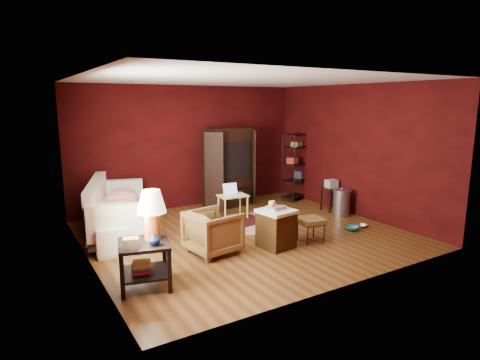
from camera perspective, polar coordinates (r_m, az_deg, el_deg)
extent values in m
cube|color=brown|center=(7.53, 0.79, -7.81)|extent=(5.50, 5.00, 0.02)
cube|color=white|center=(7.14, 0.85, 14.13)|extent=(5.50, 5.00, 0.02)
cube|color=#410909|center=(9.41, -7.28, 4.70)|extent=(5.50, 0.02, 2.80)
cube|color=#410909|center=(5.27, 15.34, -0.55)|extent=(5.50, 0.02, 2.80)
cube|color=#410909|center=(6.23, -21.32, 0.82)|extent=(0.02, 5.00, 2.80)
cube|color=#410909|center=(8.96, 16.04, 4.04)|extent=(0.02, 5.00, 2.80)
cube|color=white|center=(5.23, -19.25, 1.36)|extent=(0.02, 1.20, 1.40)
imported|color=white|center=(7.69, -17.28, -4.31)|extent=(0.93, 2.39, 0.91)
imported|color=black|center=(6.56, -3.84, -7.08)|extent=(0.80, 0.84, 0.77)
imported|color=silver|center=(8.28, 16.94, -5.72)|extent=(0.22, 0.10, 0.21)
imported|color=teal|center=(8.02, 15.71, -6.03)|extent=(0.26, 0.17, 0.25)
imported|color=#0C183D|center=(5.30, -12.09, -8.28)|extent=(0.20, 0.20, 0.15)
imported|color=#E1DC6E|center=(6.65, 4.55, -3.27)|extent=(0.12, 0.10, 0.11)
cube|color=black|center=(5.47, -13.54, -8.82)|extent=(0.79, 0.79, 0.04)
cube|color=black|center=(5.61, -13.36, -12.67)|extent=(0.73, 0.73, 0.03)
cube|color=black|center=(5.30, -16.42, -13.03)|extent=(0.07, 0.07, 0.60)
cube|color=black|center=(5.33, -9.99, -12.60)|extent=(0.07, 0.07, 0.60)
cube|color=black|center=(5.84, -16.50, -10.74)|extent=(0.07, 0.07, 0.60)
cube|color=black|center=(5.86, -10.71, -10.37)|extent=(0.07, 0.07, 0.60)
cylinder|color=#CB6025|center=(5.51, -12.36, -6.36)|extent=(0.26, 0.26, 0.37)
cone|color=#F2E5C6|center=(5.42, -12.50, -2.98)|extent=(0.47, 0.47, 0.30)
cube|color=olive|center=(5.28, -15.24, -8.63)|extent=(0.22, 0.17, 0.13)
cube|color=red|center=(5.59, -13.94, -12.25)|extent=(0.30, 0.35, 0.03)
cube|color=#317EC6|center=(5.58, -13.85, -11.88)|extent=(0.30, 0.35, 0.03)
cube|color=#DFC34A|center=(5.57, -13.75, -11.51)|extent=(0.30, 0.35, 0.03)
cube|color=white|center=(7.74, -16.76, -5.33)|extent=(1.45, 2.23, 0.44)
cube|color=white|center=(7.70, -19.72, -3.34)|extent=(0.80, 2.03, 0.87)
cube|color=white|center=(6.68, -17.31, -5.81)|extent=(0.89, 0.45, 0.60)
cube|color=white|center=(8.68, -16.51, -1.93)|extent=(0.89, 0.45, 0.60)
ellipsoid|color=red|center=(7.07, -16.71, -3.94)|extent=(0.71, 0.71, 0.30)
ellipsoid|color=red|center=(7.64, -16.51, -2.65)|extent=(0.79, 0.79, 0.35)
ellipsoid|color=white|center=(8.18, -16.32, -2.07)|extent=(0.65, 0.65, 0.28)
cube|color=#43290F|center=(6.84, 5.17, -7.10)|extent=(0.57, 0.57, 0.60)
cube|color=white|center=(6.74, 5.22, -4.45)|extent=(0.61, 0.61, 0.06)
cube|color=beige|center=(6.73, 5.22, -4.12)|extent=(0.32, 0.26, 0.02)
cube|color=#4E73B6|center=(6.73, 5.23, -3.92)|extent=(0.32, 0.28, 0.02)
cube|color=#D1614E|center=(6.72, 5.23, -3.72)|extent=(0.28, 0.22, 0.02)
cube|color=black|center=(6.80, 5.56, -3.35)|extent=(0.13, 0.18, 0.02)
cube|color=black|center=(7.16, 10.07, -5.67)|extent=(0.48, 0.48, 0.08)
cube|color=black|center=(7.18, 10.05, -6.07)|extent=(0.43, 0.43, 0.02)
cylinder|color=black|center=(7.01, 9.56, -7.87)|extent=(0.02, 0.02, 0.34)
cylinder|color=black|center=(7.18, 11.86, -7.49)|extent=(0.02, 0.02, 0.34)
cylinder|color=black|center=(7.28, 8.19, -7.11)|extent=(0.02, 0.02, 0.34)
cylinder|color=black|center=(7.44, 10.43, -6.76)|extent=(0.02, 0.02, 0.34)
cylinder|color=white|center=(8.20, 1.82, -6.12)|extent=(1.97, 1.97, 0.01)
cube|color=#4E1419|center=(8.23, -0.46, -5.98)|extent=(1.27, 0.94, 0.01)
cube|color=#FAFF74|center=(8.40, -1.02, -2.25)|extent=(0.62, 0.45, 0.03)
cylinder|color=#FAFF74|center=(8.21, -2.11, -4.35)|extent=(0.04, 0.04, 0.49)
cylinder|color=#FAFF74|center=(8.43, 1.06, -3.94)|extent=(0.04, 0.04, 0.49)
cylinder|color=#FAFF74|center=(8.51, -3.07, -3.82)|extent=(0.04, 0.04, 0.49)
cylinder|color=#FAFF74|center=(8.72, 0.02, -3.43)|extent=(0.04, 0.04, 0.49)
cube|color=white|center=(8.42, -1.11, -2.06)|extent=(0.33, 0.24, 0.02)
cube|color=silver|center=(8.50, -1.43, -1.19)|extent=(0.32, 0.09, 0.21)
cube|color=white|center=(8.26, -1.46, -2.37)|extent=(0.25, 0.32, 0.00)
cube|color=white|center=(8.38, 0.09, -2.17)|extent=(0.27, 0.34, 0.00)
cube|color=black|center=(9.39, -1.80, 1.79)|extent=(1.14, 0.74, 1.83)
cube|color=black|center=(9.29, -1.44, 2.89)|extent=(0.93, 0.56, 0.82)
cube|color=black|center=(8.83, -3.68, 1.19)|extent=(0.34, 0.35, 1.74)
cube|color=black|center=(9.55, 1.94, 1.95)|extent=(0.24, 0.41, 1.74)
cube|color=#2C2F31|center=(9.34, -1.62, 2.34)|extent=(0.67, 0.57, 0.50)
cube|color=black|center=(9.15, -0.66, 2.16)|extent=(0.48, 0.08, 0.39)
cube|color=black|center=(9.44, -1.60, -1.14)|extent=(0.93, 0.61, 0.05)
cylinder|color=black|center=(9.71, 7.67, 1.47)|extent=(0.03, 0.03, 1.66)
cylinder|color=black|center=(10.37, 9.87, 2.01)|extent=(0.03, 0.03, 1.66)
cylinder|color=black|center=(9.88, 6.02, 1.67)|extent=(0.03, 0.03, 1.66)
cylinder|color=black|center=(10.53, 8.29, 2.19)|extent=(0.03, 0.03, 1.66)
cube|color=black|center=(10.26, 7.89, -2.21)|extent=(0.88, 0.61, 0.02)
cube|color=black|center=(10.18, 7.95, 0.06)|extent=(0.88, 0.61, 0.02)
cube|color=black|center=(10.11, 8.01, 2.36)|extent=(0.88, 0.61, 0.02)
cube|color=black|center=(10.05, 8.07, 4.69)|extent=(0.88, 0.61, 0.02)
cube|color=black|center=(10.02, 8.12, 6.42)|extent=(0.88, 0.61, 0.02)
cube|color=#A12D1A|center=(9.94, 7.48, 2.76)|extent=(0.25, 0.28, 0.15)
cube|color=#373543|center=(10.31, 8.48, 0.81)|extent=(0.30, 0.30, 0.18)
cube|color=#867350|center=(10.05, 8.08, 5.11)|extent=(0.32, 0.27, 0.11)
cube|color=black|center=(9.25, 12.85, -1.15)|extent=(0.37, 0.37, 0.04)
cube|color=black|center=(9.10, 12.67, -3.01)|extent=(0.04, 0.04, 0.52)
cube|color=black|center=(9.30, 14.10, -2.78)|extent=(0.04, 0.04, 0.52)
cube|color=black|center=(9.32, 11.47, -2.62)|extent=(0.04, 0.04, 0.52)
cube|color=black|center=(9.52, 12.88, -2.41)|extent=(0.04, 0.04, 0.52)
cube|color=silver|center=(9.23, 12.87, -0.50)|extent=(0.26, 0.21, 0.18)
cylinder|color=gray|center=(8.93, 14.21, -3.26)|extent=(0.42, 0.42, 0.54)
cylinder|color=gray|center=(8.87, 14.29, -1.45)|extent=(0.46, 0.46, 0.04)
sphere|color=gray|center=(8.86, 14.30, -1.22)|extent=(0.06, 0.06, 0.05)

